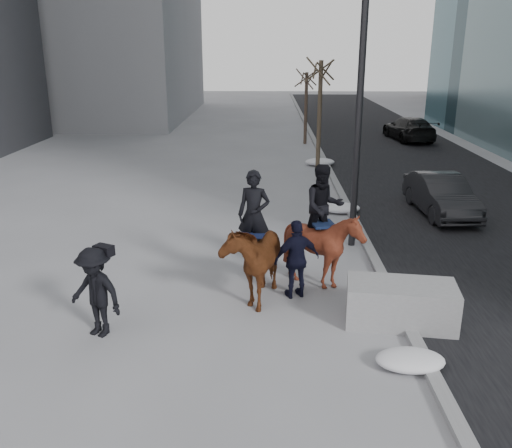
{
  "coord_description": "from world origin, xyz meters",
  "views": [
    {
      "loc": [
        0.23,
        -10.2,
        5.22
      ],
      "look_at": [
        0.0,
        1.2,
        1.5
      ],
      "focal_mm": 38.0,
      "sensor_mm": 36.0,
      "label": 1
    }
  ],
  "objects_px": {
    "planter": "(401,304)",
    "car_near": "(441,195)",
    "mounted_right": "(323,239)",
    "mounted_left": "(254,252)"
  },
  "relations": [
    {
      "from": "car_near",
      "to": "mounted_right",
      "type": "bearing_deg",
      "value": -131.28
    },
    {
      "from": "car_near",
      "to": "mounted_right",
      "type": "xyz_separation_m",
      "value": [
        -4.43,
        -5.7,
        0.48
      ]
    },
    {
      "from": "planter",
      "to": "car_near",
      "type": "height_order",
      "value": "car_near"
    },
    {
      "from": "car_near",
      "to": "mounted_left",
      "type": "bearing_deg",
      "value": -136.79
    },
    {
      "from": "planter",
      "to": "mounted_left",
      "type": "relative_size",
      "value": 0.75
    },
    {
      "from": "car_near",
      "to": "mounted_right",
      "type": "distance_m",
      "value": 7.24
    },
    {
      "from": "planter",
      "to": "mounted_left",
      "type": "height_order",
      "value": "mounted_left"
    },
    {
      "from": "planter",
      "to": "car_near",
      "type": "relative_size",
      "value": 0.53
    },
    {
      "from": "mounted_left",
      "to": "planter",
      "type": "bearing_deg",
      "value": -21.9
    },
    {
      "from": "car_near",
      "to": "planter",
      "type": "bearing_deg",
      "value": -115.53
    }
  ]
}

